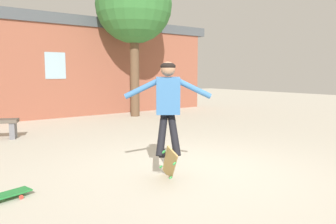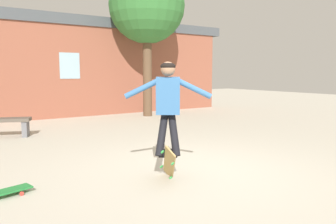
{
  "view_description": "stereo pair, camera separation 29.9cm",
  "coord_description": "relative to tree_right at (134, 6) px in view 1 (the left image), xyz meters",
  "views": [
    {
      "loc": [
        -3.4,
        -3.84,
        1.58
      ],
      "look_at": [
        -0.55,
        -0.07,
        1.01
      ],
      "focal_mm": 35.0,
      "sensor_mm": 36.0,
      "label": 1
    },
    {
      "loc": [
        -3.15,
        -4.01,
        1.58
      ],
      "look_at": [
        -0.55,
        -0.07,
        1.01
      ],
      "focal_mm": 35.0,
      "sensor_mm": 36.0,
      "label": 2
    }
  ],
  "objects": [
    {
      "name": "ground_plane",
      "position": [
        -2.78,
        -6.33,
        -3.91
      ],
      "size": [
        40.0,
        40.0,
        0.0
      ],
      "primitive_type": "plane",
      "color": "beige"
    },
    {
      "name": "building_backdrop",
      "position": [
        -2.82,
        1.32,
        -2.04
      ],
      "size": [
        14.37,
        0.52,
        4.68
      ],
      "color": "#93513D",
      "rests_on": "ground_plane"
    },
    {
      "name": "tree_right",
      "position": [
        0.0,
        0.0,
        0.0
      ],
      "size": [
        2.69,
        2.69,
        5.3
      ],
      "color": "brown",
      "rests_on": "ground_plane"
    },
    {
      "name": "skater",
      "position": [
        -3.34,
        -6.4,
        -2.74
      ],
      "size": [
        1.09,
        0.79,
        1.38
      ],
      "rotation": [
        0.0,
        0.0,
        0.97
      ],
      "color": "teal"
    },
    {
      "name": "skateboard_flipping",
      "position": [
        -3.38,
        -6.5,
        -3.65
      ],
      "size": [
        0.4,
        0.71,
        0.67
      ],
      "rotation": [
        0.0,
        0.0,
        1.05
      ],
      "color": "#AD894C"
    }
  ]
}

